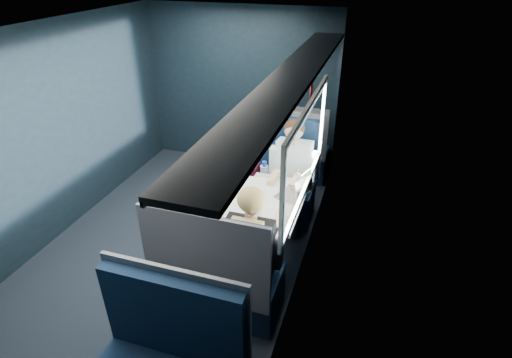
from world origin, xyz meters
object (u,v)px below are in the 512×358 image
(seat_bay_far, at_px, (220,280))
(man, at_px, (291,170))
(seat_bay_near, at_px, (272,182))
(table, at_px, (269,206))
(bottle_small, at_px, (302,187))
(laptop, at_px, (297,190))
(seat_row_front, at_px, (291,152))
(woman, at_px, (253,245))
(cup, at_px, (304,183))

(seat_bay_far, xyz_separation_m, man, (0.25, 1.57, 0.30))
(seat_bay_near, xyz_separation_m, man, (0.26, -0.17, 0.30))
(table, bearing_deg, seat_bay_near, 102.76)
(man, distance_m, bottle_small, 0.57)
(seat_bay_far, relative_size, laptop, 3.26)
(laptop, bearing_deg, seat_row_front, 104.87)
(man, relative_size, laptop, 3.42)
(laptop, bearing_deg, seat_bay_near, 122.16)
(woman, bearing_deg, table, 95.45)
(man, xyz_separation_m, bottle_small, (0.23, -0.51, 0.12))
(seat_bay_far, relative_size, woman, 0.95)
(seat_bay_far, bearing_deg, laptop, 66.94)
(seat_bay_far, bearing_deg, woman, 33.82)
(seat_bay_near, distance_m, seat_bay_far, 1.74)
(cup, bearing_deg, seat_row_front, 107.73)
(seat_bay_near, relative_size, seat_row_front, 1.09)
(table, xyz_separation_m, seat_bay_far, (-0.18, -0.87, -0.25))
(man, distance_m, laptop, 0.59)
(table, bearing_deg, laptop, 30.74)
(seat_row_front, height_order, cup, seat_row_front)
(man, xyz_separation_m, woman, (0.00, -1.41, 0.01))
(table, height_order, cup, cup)
(bottle_small, bearing_deg, table, -148.00)
(seat_row_front, bearing_deg, cup, -72.27)
(man, height_order, cup, man)
(laptop, bearing_deg, woman, -102.27)
(man, height_order, laptop, man)
(seat_bay_far, relative_size, man, 0.95)
(table, height_order, seat_bay_near, seat_bay_near)
(bottle_small, bearing_deg, woman, -104.44)
(seat_bay_far, height_order, woman, woman)
(table, relative_size, seat_bay_far, 0.79)
(cup, bearing_deg, table, -129.26)
(seat_row_front, bearing_deg, bottle_small, -73.40)
(bottle_small, bearing_deg, seat_bay_near, 125.91)
(seat_bay_far, height_order, seat_row_front, seat_bay_far)
(seat_bay_far, relative_size, seat_row_front, 1.09)
(seat_bay_far, xyz_separation_m, seat_row_front, (0.00, 2.67, -0.00))
(table, relative_size, man, 0.76)
(laptop, height_order, bottle_small, laptop)
(seat_bay_near, distance_m, woman, 1.63)
(woman, relative_size, bottle_small, 6.24)
(cup, bearing_deg, woman, -101.50)
(woman, bearing_deg, laptop, 77.73)
(seat_bay_near, xyz_separation_m, seat_bay_far, (0.01, -1.74, -0.01))
(seat_bay_far, bearing_deg, seat_row_front, 90.00)
(man, bearing_deg, cup, -58.84)
(laptop, bearing_deg, man, 108.83)
(seat_bay_near, distance_m, man, 0.43)
(seat_bay_near, height_order, laptop, seat_bay_near)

